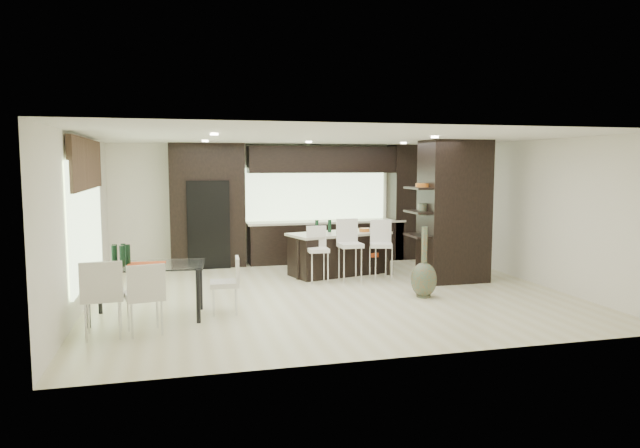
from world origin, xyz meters
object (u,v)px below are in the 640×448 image
object	(u,v)px
kitchen_island	(339,253)
chair_far	(103,301)
chair_near	(145,301)
stool_mid	(350,256)
dining_table	(147,292)
bench	(349,264)
stool_left	(318,260)
stool_right	(381,256)
chair_end	(225,288)
floor_vase	(424,262)

from	to	relation	value
kitchen_island	chair_far	bearing A→B (deg)	-156.90
chair_near	stool_mid	bearing A→B (deg)	24.54
dining_table	chair_far	world-z (taller)	chair_far
kitchen_island	chair_far	world-z (taller)	chair_far
bench	stool_mid	bearing A→B (deg)	-112.68
bench	dining_table	world-z (taller)	dining_table
kitchen_island	dining_table	bearing A→B (deg)	-160.74
stool_mid	bench	xyz separation A→B (m)	(0.19, 0.66, -0.26)
stool_mid	chair_near	world-z (taller)	stool_mid
bench	dining_table	xyz separation A→B (m)	(-3.85, -2.48, 0.17)
stool_mid	dining_table	distance (m)	4.09
dining_table	chair_near	size ratio (longest dim) A/B	1.85
stool_mid	stool_left	bearing A→B (deg)	176.25
stool_mid	stool_right	world-z (taller)	stool_mid
stool_left	chair_far	size ratio (longest dim) A/B	0.91
chair_near	chair_far	bearing A→B (deg)	171.00
stool_right	bench	size ratio (longest dim) A/B	0.81
stool_mid	stool_right	bearing A→B (deg)	-1.19
dining_table	chair_end	size ratio (longest dim) A/B	2.09
bench	chair_near	xyz separation A→B (m)	(-3.85, -3.26, 0.22)
stool_right	dining_table	world-z (taller)	stool_right
chair_far	chair_near	bearing A→B (deg)	-1.61
stool_left	stool_mid	bearing A→B (deg)	1.00
stool_right	chair_near	size ratio (longest dim) A/B	1.05
stool_right	chair_far	distance (m)	5.47
stool_left	stool_mid	world-z (taller)	stool_mid
bench	floor_vase	bearing A→B (deg)	-81.16
stool_left	chair_near	world-z (taller)	chair_near
chair_near	stool_right	bearing A→B (deg)	20.43
stool_mid	bench	world-z (taller)	stool_mid
stool_mid	chair_near	distance (m)	4.49
stool_left	chair_far	distance (m)	4.42
bench	chair_near	world-z (taller)	chair_near
kitchen_island	stool_right	bearing A→B (deg)	-65.71
floor_vase	chair_near	world-z (taller)	floor_vase
kitchen_island	floor_vase	bearing A→B (deg)	-86.45
stool_left	floor_vase	bearing A→B (deg)	-44.75
chair_end	chair_far	bearing A→B (deg)	120.10
stool_mid	kitchen_island	bearing A→B (deg)	88.26
chair_near	chair_end	world-z (taller)	chair_near
chair_near	kitchen_island	bearing A→B (deg)	31.66
floor_vase	dining_table	xyz separation A→B (m)	(-4.48, -0.24, -0.21)
kitchen_island	stool_left	bearing A→B (deg)	-146.52
floor_vase	bench	bearing A→B (deg)	105.80
stool_right	chair_far	size ratio (longest dim) A/B	0.99
kitchen_island	bench	world-z (taller)	kitchen_island
stool_right	chair_near	world-z (taller)	stool_right
stool_left	kitchen_island	bearing A→B (deg)	52.29
stool_left	dining_table	distance (m)	3.54
stool_mid	chair_near	size ratio (longest dim) A/B	1.09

